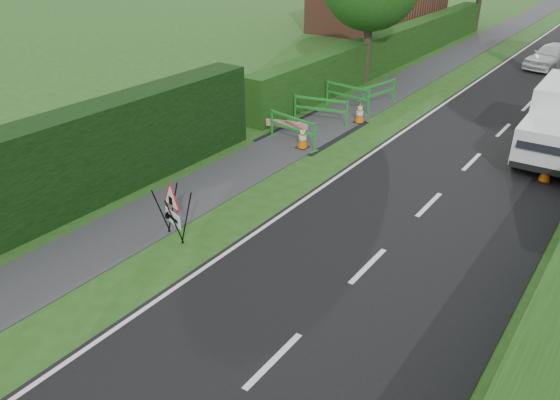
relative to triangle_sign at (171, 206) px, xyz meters
The scene contains 13 objects.
ground 3.55m from the triangle_sign, 58.39° to the right, with size 120.00×120.00×0.00m, color #244714.
footpath 32.10m from the triangle_sign, 92.13° to the left, with size 2.00×90.00×0.02m, color #2D2D30.
hedge_west_far 19.35m from the triangle_sign, 99.51° to the left, with size 1.00×24.00×1.80m, color #14380F.
triangle_sign is the anchor object (origin of this frame).
traffic_cone_0 10.59m from the triangle_sign, 52.44° to the left, with size 0.38×0.38×0.79m.
traffic_cone_3 6.56m from the triangle_sign, 95.59° to the left, with size 0.38×0.38×0.79m.
traffic_cone_4 9.87m from the triangle_sign, 91.76° to the left, with size 0.38×0.38×0.79m.
ped_barrier_0 6.71m from the triangle_sign, 99.49° to the left, with size 2.09×0.73×1.00m.
ped_barrier_1 9.05m from the triangle_sign, 99.08° to the left, with size 2.09×0.79×1.00m.
ped_barrier_2 11.10m from the triangle_sign, 97.60° to the left, with size 2.09×0.59×1.00m.
ped_barrier_3 12.02m from the triangle_sign, 92.88° to the left, with size 0.75×2.09×1.00m.
redwhite_plank 7.35m from the triangle_sign, 103.26° to the left, with size 1.50×0.04×0.25m, color red.
hatchback_car 23.12m from the triangle_sign, 80.92° to the left, with size 1.48×3.67×1.25m, color white.
Camera 1 is at (6.64, -4.66, 6.72)m, focal length 35.00 mm.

